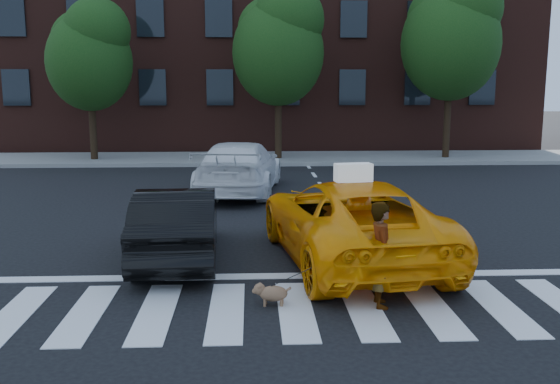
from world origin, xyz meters
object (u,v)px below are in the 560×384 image
(tree_mid, at_px, (279,41))
(woman, at_px, (381,255))
(tree_right, at_px, (452,31))
(taxi, at_px, (350,220))
(tree_left, at_px, (90,51))
(dog, at_px, (270,293))
(black_sedan, at_px, (177,224))
(white_suv, at_px, (239,167))

(tree_mid, height_order, woman, tree_mid)
(tree_right, xyz_separation_m, taxi, (-6.35, -14.50, -4.51))
(tree_left, height_order, woman, tree_left)
(dog, bearing_deg, taxi, 64.01)
(tree_right, distance_m, black_sedan, 17.75)
(black_sedan, bearing_deg, taxi, 172.74)
(tree_left, relative_size, white_suv, 1.23)
(taxi, xyz_separation_m, dog, (-1.54, -2.29, -0.56))
(black_sedan, xyz_separation_m, white_suv, (1.03, 6.96, 0.09))
(black_sedan, bearing_deg, tree_mid, -102.90)
(tree_mid, distance_m, black_sedan, 15.06)
(woman, bearing_deg, tree_mid, 1.87)
(white_suv, distance_m, woman, 9.84)
(white_suv, bearing_deg, taxi, 113.91)
(taxi, bearing_deg, dog, 48.14)
(black_sedan, relative_size, woman, 2.61)
(tree_right, height_order, black_sedan, tree_right)
(tree_left, distance_m, woman, 19.12)
(taxi, distance_m, dog, 2.81)
(tree_mid, height_order, tree_right, tree_right)
(tree_left, relative_size, black_sedan, 1.59)
(tree_right, xyz_separation_m, woman, (-6.28, -16.87, -4.48))
(tree_right, height_order, woman, tree_right)
(tree_left, bearing_deg, dog, -68.51)
(tree_mid, distance_m, taxi, 15.08)
(woman, bearing_deg, dog, 86.26)
(tree_right, relative_size, woman, 4.92)
(tree_right, relative_size, white_suv, 1.46)
(tree_mid, xyz_separation_m, white_suv, (-1.50, -7.29, -4.09))
(tree_right, height_order, taxi, tree_right)
(tree_left, bearing_deg, black_sedan, -70.78)
(tree_left, relative_size, dog, 11.07)
(tree_left, distance_m, tree_mid, 7.51)
(white_suv, xyz_separation_m, dog, (0.61, -9.50, -0.57))
(tree_right, distance_m, woman, 18.55)
(tree_mid, bearing_deg, tree_right, -0.00)
(taxi, distance_m, black_sedan, 3.19)
(black_sedan, height_order, dog, black_sedan)
(taxi, xyz_separation_m, woman, (0.07, -2.38, 0.03))
(white_suv, relative_size, dog, 8.97)
(woman, bearing_deg, tree_right, -20.99)
(taxi, xyz_separation_m, white_suv, (-2.15, 7.21, 0.01))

